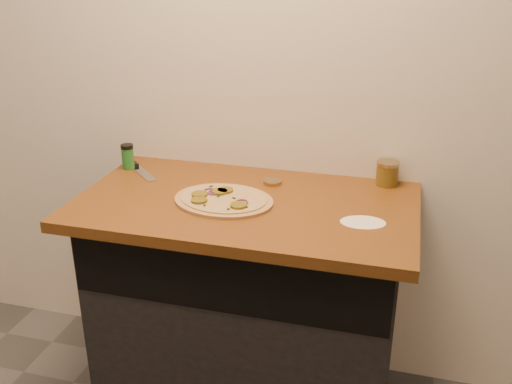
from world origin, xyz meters
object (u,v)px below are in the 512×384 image
(salsa_jar, at_px, (387,173))
(chefs_knife, at_px, (137,168))
(spice_shaker, at_px, (128,156))
(pizza, at_px, (223,200))

(salsa_jar, bearing_deg, chefs_knife, -174.85)
(salsa_jar, xyz_separation_m, spice_shaker, (-1.02, -0.09, 0.00))
(pizza, xyz_separation_m, spice_shaker, (-0.48, 0.22, 0.04))
(salsa_jar, bearing_deg, pizza, -150.07)
(pizza, relative_size, chefs_knife, 1.73)
(chefs_knife, relative_size, spice_shaker, 2.23)
(salsa_jar, relative_size, spice_shaker, 0.92)
(spice_shaker, bearing_deg, salsa_jar, 5.22)
(pizza, relative_size, spice_shaker, 3.85)
(pizza, xyz_separation_m, salsa_jar, (0.55, 0.31, 0.04))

